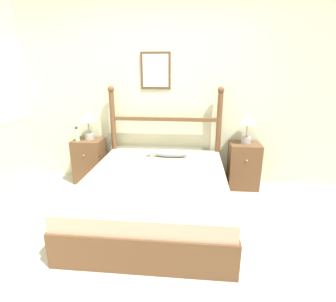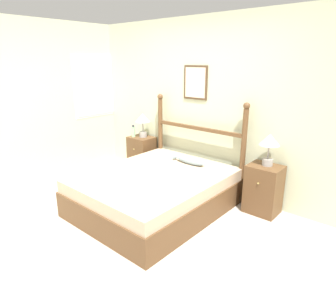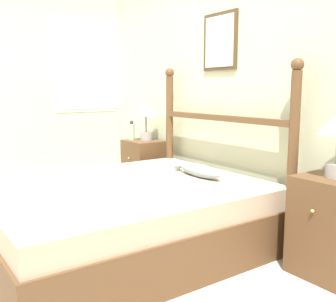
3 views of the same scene
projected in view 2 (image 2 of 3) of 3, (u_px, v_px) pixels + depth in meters
The scene contains 11 objects.
ground_plane at pixel (118, 226), 3.64m from camera, with size 16.00×16.00×0.00m, color #B7AD9E.
wall_back at pixel (203, 106), 4.51m from camera, with size 6.40×0.08×2.55m.
wall_left at pixel (25, 105), 4.61m from camera, with size 0.08×6.40×2.55m.
bed at pixel (155, 192), 4.01m from camera, with size 1.60×1.97×0.50m.
headboard at pixel (198, 140), 4.54m from camera, with size 1.62×0.09×1.41m.
nightstand_left at pixel (142, 155), 5.31m from camera, with size 0.42×0.37×0.65m.
nightstand_right at pixel (263, 189), 3.90m from camera, with size 0.42×0.37×0.65m.
table_lamp_left at pixel (143, 120), 5.13m from camera, with size 0.26×0.26×0.41m.
table_lamp_right at pixel (269, 143), 3.73m from camera, with size 0.26×0.26×0.41m.
bottle at pixel (133, 131), 5.21m from camera, with size 0.07×0.07×0.21m.
fish_pillow at pixel (189, 160), 4.32m from camera, with size 0.54×0.13×0.10m.
Camera 2 is at (2.56, -2.02, 1.94)m, focal length 32.00 mm.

